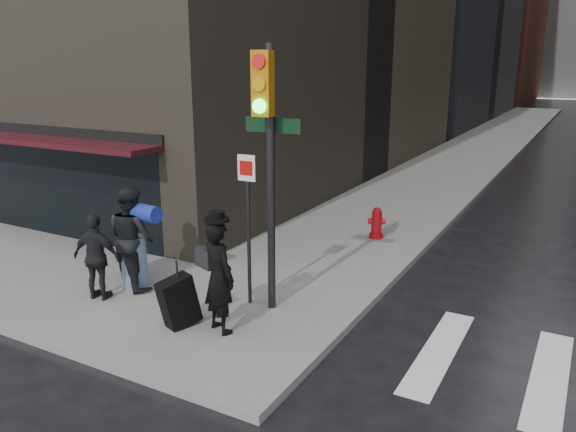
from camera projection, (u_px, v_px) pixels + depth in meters
name	position (u px, v px, depth m)	size (l,w,h in m)	color
ground	(221.00, 328.00, 9.67)	(140.00, 140.00, 0.00)	black
sidewalk_left	(493.00, 140.00, 32.45)	(4.00, 50.00, 0.15)	slate
storefront	(34.00, 169.00, 14.05)	(8.40, 1.11, 2.83)	black
man_overcoat	(210.00, 280.00, 9.06)	(1.36, 0.94, 2.07)	black
man_jeans	(132.00, 237.00, 10.80)	(1.41, 1.06, 2.01)	black
man_greycoat	(97.00, 257.00, 10.29)	(1.01, 0.59, 1.62)	black
traffic_light	(266.00, 145.00, 9.28)	(1.14, 0.52, 4.57)	black
fire_hydrant	(377.00, 224.00, 14.03)	(0.46, 0.35, 0.79)	#B20B12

